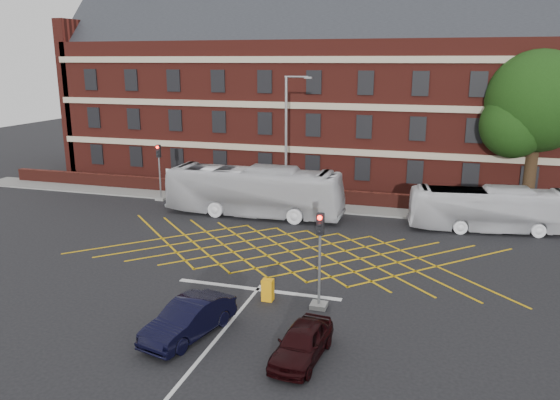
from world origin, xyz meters
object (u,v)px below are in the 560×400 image
(bus_left, at_px, (254,191))
(street_lamp, at_px, (287,167))
(deciduous_tree, at_px, (536,109))
(traffic_light_near, at_px, (319,270))
(car_navy, at_px, (189,319))
(direction_signs, at_px, (173,178))
(car_maroon, at_px, (302,343))
(utility_cabinet, at_px, (268,290))
(bus_right, at_px, (491,209))
(traffic_light_far, at_px, (160,178))

(bus_left, bearing_deg, street_lamp, -54.90)
(deciduous_tree, bearing_deg, traffic_light_near, -117.74)
(deciduous_tree, distance_m, street_lamp, 17.90)
(car_navy, height_order, street_lamp, street_lamp)
(direction_signs, bearing_deg, deciduous_tree, 8.45)
(street_lamp, bearing_deg, car_maroon, -72.40)
(bus_left, relative_size, traffic_light_near, 2.88)
(deciduous_tree, relative_size, traffic_light_near, 2.63)
(direction_signs, bearing_deg, traffic_light_near, -46.71)
(utility_cabinet, bearing_deg, bus_left, 111.81)
(bus_right, bearing_deg, car_navy, 137.32)
(car_maroon, distance_m, traffic_light_near, 4.43)
(car_navy, distance_m, utility_cabinet, 4.43)
(deciduous_tree, height_order, utility_cabinet, deciduous_tree)
(car_maroon, distance_m, utility_cabinet, 5.12)
(car_maroon, distance_m, street_lamp, 19.71)
(bus_left, height_order, bus_right, bus_left)
(traffic_light_far, bearing_deg, bus_right, -2.53)
(bus_right, relative_size, utility_cabinet, 10.08)
(traffic_light_far, bearing_deg, bus_left, -13.32)
(bus_left, xyz_separation_m, utility_cabinet, (5.16, -12.90, -1.22))
(traffic_light_near, height_order, traffic_light_far, same)
(traffic_light_far, distance_m, utility_cabinet, 20.10)
(direction_signs, distance_m, utility_cabinet, 21.19)
(traffic_light_far, xyz_separation_m, direction_signs, (0.20, 1.64, -0.39))
(car_navy, xyz_separation_m, traffic_light_near, (4.30, 3.90, 1.05))
(car_navy, bearing_deg, street_lamp, 107.97)
(bus_right, height_order, traffic_light_far, traffic_light_far)
(bus_right, distance_m, traffic_light_near, 15.98)
(direction_signs, height_order, utility_cabinet, direction_signs)
(traffic_light_far, xyz_separation_m, utility_cabinet, (13.46, -14.87, -1.27))
(bus_right, height_order, direction_signs, bus_right)
(utility_cabinet, bearing_deg, car_maroon, -58.16)
(bus_right, height_order, traffic_light_near, traffic_light_near)
(traffic_light_near, bearing_deg, direction_signs, 133.29)
(direction_signs, bearing_deg, traffic_light_far, -97.04)
(bus_right, xyz_separation_m, car_maroon, (-7.53, -18.17, -0.76))
(deciduous_tree, bearing_deg, car_navy, -121.71)
(car_maroon, relative_size, utility_cabinet, 3.77)
(bus_right, bearing_deg, traffic_light_near, 142.15)
(car_navy, relative_size, deciduous_tree, 0.39)
(bus_left, relative_size, deciduous_tree, 1.09)
(bus_left, bearing_deg, traffic_light_near, -149.77)
(street_lamp, height_order, direction_signs, street_lamp)
(bus_left, xyz_separation_m, street_lamp, (1.96, 1.37, 1.58))
(traffic_light_near, distance_m, street_lamp, 15.46)
(traffic_light_far, height_order, utility_cabinet, traffic_light_far)
(deciduous_tree, relative_size, direction_signs, 5.11)
(deciduous_tree, distance_m, traffic_light_far, 27.72)
(bus_right, bearing_deg, car_maroon, 149.16)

